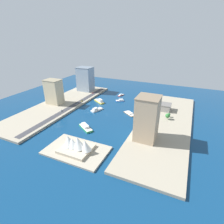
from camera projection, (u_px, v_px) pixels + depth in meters
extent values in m
plane|color=navy|center=(107.00, 114.00, 282.53)|extent=(440.00, 440.00, 0.00)
cube|color=#9E937F|center=(164.00, 124.00, 247.73)|extent=(70.00, 240.00, 3.05)
cube|color=#9E937F|center=(61.00, 104.00, 316.06)|extent=(70.00, 240.00, 3.05)
cube|color=#A89E89|center=(76.00, 150.00, 192.97)|extent=(68.08, 42.52, 2.00)
cube|color=#38383D|center=(73.00, 106.00, 305.85)|extent=(9.51, 228.00, 0.15)
cube|color=yellow|center=(99.00, 101.00, 330.06)|extent=(26.41, 20.39, 2.28)
cone|color=yellow|center=(96.00, 99.00, 340.80)|extent=(2.83, 2.83, 2.05)
cube|color=white|center=(100.00, 100.00, 325.20)|extent=(11.50, 10.16, 4.55)
cube|color=beige|center=(99.00, 101.00, 329.57)|extent=(25.35, 19.58, 0.10)
cube|color=silver|center=(97.00, 110.00, 294.19)|extent=(15.35, 22.70, 2.36)
cone|color=silver|center=(102.00, 108.00, 301.30)|extent=(2.76, 2.76, 2.13)
cube|color=white|center=(95.00, 109.00, 290.78)|extent=(7.75, 8.90, 3.19)
cube|color=beige|center=(97.00, 109.00, 293.68)|extent=(14.73, 21.80, 0.10)
cube|color=#2D8C4C|center=(86.00, 128.00, 238.44)|extent=(27.29, 22.08, 2.38)
cone|color=#2D8C4C|center=(90.00, 132.00, 227.67)|extent=(2.97, 2.97, 2.14)
cube|color=white|center=(85.00, 125.00, 238.87)|extent=(15.18, 12.72, 3.15)
cube|color=beige|center=(86.00, 127.00, 237.93)|extent=(26.19, 21.19, 0.10)
cube|color=#999EA3|center=(140.00, 101.00, 334.83)|extent=(8.40, 13.03, 1.29)
cone|color=#999EA3|center=(140.00, 102.00, 328.87)|extent=(1.51, 1.51, 1.16)
cube|color=white|center=(140.00, 100.00, 334.83)|extent=(5.24, 6.92, 2.32)
cube|color=beige|center=(140.00, 100.00, 334.55)|extent=(8.07, 12.51, 0.10)
cube|color=brown|center=(130.00, 114.00, 281.68)|extent=(23.80, 21.07, 1.08)
cone|color=brown|center=(134.00, 116.00, 272.38)|extent=(1.36, 1.36, 0.97)
cube|color=white|center=(129.00, 113.00, 282.23)|extent=(13.70, 12.80, 1.53)
cube|color=beige|center=(130.00, 113.00, 281.44)|extent=(22.84, 20.23, 0.10)
cube|color=blue|center=(120.00, 101.00, 334.67)|extent=(17.15, 14.00, 1.40)
cone|color=blue|center=(116.00, 101.00, 334.16)|extent=(1.71, 1.71, 1.26)
cube|color=white|center=(121.00, 100.00, 333.97)|extent=(8.83, 7.97, 2.61)
cube|color=beige|center=(120.00, 100.00, 334.36)|extent=(16.46, 13.44, 0.10)
cube|color=red|center=(121.00, 95.00, 364.60)|extent=(9.63, 16.15, 1.37)
cone|color=red|center=(124.00, 94.00, 369.94)|extent=(1.56, 1.56, 1.23)
cube|color=white|center=(121.00, 95.00, 362.92)|extent=(5.15, 6.93, 2.11)
cube|color=beige|center=(121.00, 95.00, 364.29)|extent=(9.25, 15.50, 0.10)
cube|color=#C6B793|center=(54.00, 92.00, 308.33)|extent=(26.96, 20.26, 42.17)
cube|color=gray|center=(52.00, 80.00, 299.47)|extent=(28.04, 21.08, 0.80)
cube|color=#8C9EB2|center=(85.00, 79.00, 377.88)|extent=(31.37, 25.03, 49.61)
cube|color=slate|center=(85.00, 67.00, 367.48)|extent=(32.62, 26.03, 0.80)
cube|color=tan|center=(147.00, 119.00, 200.68)|extent=(24.45, 26.06, 52.16)
cube|color=#7C6B55|center=(149.00, 97.00, 189.75)|extent=(25.43, 27.10, 0.80)
cube|color=gray|center=(159.00, 106.00, 290.27)|extent=(36.41, 19.36, 9.97)
cube|color=slate|center=(159.00, 103.00, 288.05)|extent=(37.86, 20.13, 0.80)
cylinder|color=black|center=(82.00, 101.00, 327.61)|extent=(0.27, 0.65, 0.64)
cylinder|color=black|center=(83.00, 101.00, 327.03)|extent=(0.27, 0.65, 0.64)
cylinder|color=black|center=(81.00, 101.00, 324.67)|extent=(0.27, 0.65, 0.64)
cylinder|color=black|center=(82.00, 101.00, 324.09)|extent=(0.27, 0.65, 0.64)
cube|color=yellow|center=(82.00, 101.00, 325.72)|extent=(2.08, 5.05, 0.81)
cube|color=#262D38|center=(82.00, 100.00, 325.22)|extent=(1.77, 2.85, 0.65)
cylinder|color=black|center=(93.00, 93.00, 367.44)|extent=(0.25, 0.64, 0.64)
cylinder|color=black|center=(92.00, 93.00, 368.04)|extent=(0.25, 0.64, 0.64)
cylinder|color=black|center=(94.00, 93.00, 370.33)|extent=(0.25, 0.64, 0.64)
cylinder|color=black|center=(93.00, 93.00, 370.92)|extent=(0.25, 0.64, 0.64)
cube|color=red|center=(93.00, 93.00, 369.04)|extent=(1.82, 4.96, 0.89)
cube|color=#262D38|center=(93.00, 92.00, 368.96)|extent=(1.60, 2.78, 0.52)
cylinder|color=black|center=(61.00, 111.00, 282.37)|extent=(0.27, 0.65, 0.64)
cylinder|color=black|center=(60.00, 111.00, 282.99)|extent=(0.27, 0.65, 0.64)
cylinder|color=black|center=(63.00, 111.00, 285.25)|extent=(0.27, 0.65, 0.64)
cylinder|color=black|center=(62.00, 110.00, 285.87)|extent=(0.27, 0.65, 0.64)
cube|color=white|center=(61.00, 111.00, 283.98)|extent=(2.17, 4.95, 0.88)
cube|color=#262D38|center=(61.00, 110.00, 283.91)|extent=(1.86, 2.80, 0.48)
cylinder|color=black|center=(77.00, 104.00, 312.57)|extent=(0.26, 0.65, 0.64)
cylinder|color=black|center=(78.00, 104.00, 312.03)|extent=(0.26, 0.65, 0.64)
cylinder|color=black|center=(76.00, 104.00, 309.78)|extent=(0.26, 0.65, 0.64)
cylinder|color=black|center=(76.00, 105.00, 309.24)|extent=(0.26, 0.65, 0.64)
cube|color=#B7B7BC|center=(77.00, 104.00, 310.76)|extent=(1.82, 4.80, 0.87)
cube|color=#262D38|center=(77.00, 104.00, 310.28)|extent=(1.57, 2.70, 0.51)
cylinder|color=black|center=(77.00, 104.00, 306.56)|extent=(0.18, 0.18, 5.50)
cube|color=black|center=(77.00, 102.00, 305.22)|extent=(0.36, 0.36, 1.00)
sphere|color=red|center=(77.00, 102.00, 305.07)|extent=(0.24, 0.24, 0.24)
sphere|color=yellow|center=(77.00, 102.00, 305.22)|extent=(0.24, 0.24, 0.24)
sphere|color=green|center=(77.00, 102.00, 305.36)|extent=(0.24, 0.24, 0.24)
cube|color=#BCAD93|center=(76.00, 149.00, 191.94)|extent=(33.76, 29.46, 3.00)
cone|color=white|center=(86.00, 145.00, 183.97)|extent=(12.58, 10.41, 14.23)
cone|color=white|center=(78.00, 143.00, 187.14)|extent=(14.65, 12.10, 15.96)
cone|color=white|center=(73.00, 143.00, 190.80)|extent=(13.32, 12.45, 11.15)
cone|color=white|center=(69.00, 141.00, 192.33)|extent=(15.35, 13.30, 14.43)
cylinder|color=brown|center=(169.00, 116.00, 264.09)|extent=(0.50, 0.50, 2.56)
sphere|color=#2D7233|center=(169.00, 115.00, 262.85)|extent=(4.30, 4.30, 4.30)
cylinder|color=brown|center=(167.00, 118.00, 257.41)|extent=(0.50, 0.50, 3.06)
sphere|color=#2D7233|center=(168.00, 116.00, 255.68)|extent=(6.66, 6.66, 6.66)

